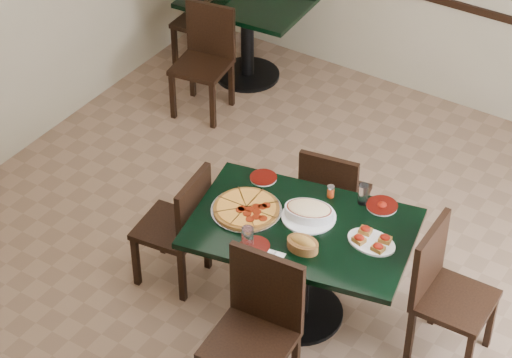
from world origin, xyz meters
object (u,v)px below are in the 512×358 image
Objects in this scene: chair_far at (332,195)px; back_chair_left at (209,17)px; chair_left at (181,223)px; bread_basket at (303,244)px; back_table at (247,23)px; pepperoni_pizza at (246,209)px; back_chair_near at (206,54)px; chair_right at (443,287)px; main_table at (301,248)px; bruschetta_platter at (372,240)px; chair_near at (257,323)px; lasagna_casserole at (309,212)px.

back_chair_left reaches higher than chair_far.
chair_left reaches higher than bread_basket.
pepperoni_pizza is at bearing -60.81° from back_table.
bread_basket is at bearing -54.74° from back_table.
chair_far is at bearing 106.83° from bread_basket.
chair_right is at bearing -37.22° from back_chair_near.
chair_far reaches higher than main_table.
chair_far is at bearing 140.36° from bruschetta_platter.
bruschetta_platter is (2.29, -2.15, 0.25)m from back_table.
chair_right is 1.71m from chair_left.
pepperoni_pizza is 0.48m from bread_basket.
back_chair_left is 3.40m from bruschetta_platter.
main_table is 7.48× the size of bread_basket.
back_chair_near is 2.81m from bruschetta_platter.
chair_left is (-0.82, -0.14, -0.08)m from main_table.
back_chair_left is 2.01× the size of pepperoni_pizza.
main_table is 1.51× the size of chair_near.
back_table is 2.45× the size of pepperoni_pizza.
back_chair_near is 0.63m from back_chair_left.
bread_basket is (2.00, -1.84, 0.29)m from back_chair_near.
chair_right is at bearing -40.64° from back_table.
pepperoni_pizza is at bearing 63.83° from chair_far.
chair_far is 2.58m from back_chair_left.
back_table is 2.85m from lasagna_casserole.
chair_right reaches higher than bruschetta_platter.
chair_right reaches higher than pepperoni_pizza.
back_table is at bearing 123.19° from pepperoni_pizza.
chair_near is at bearing -52.16° from pepperoni_pizza.
bruschetta_platter is (0.43, -0.00, -0.02)m from lasagna_casserole.
chair_near is 0.54m from bread_basket.
back_chair_near is at bearing 28.87° from back_chair_left.
chair_near is 2.23× the size of pepperoni_pizza.
back_chair_left reaches higher than lasagna_casserole.
lasagna_casserole is at bearing 96.78° from chair_right.
bruschetta_platter is (1.24, 0.22, 0.29)m from chair_left.
lasagna_casserole is at bearing 43.18° from back_chair_left.
chair_far is 0.93m from bread_basket.
chair_far is (-0.15, 0.66, -0.09)m from main_table.
main_table is 0.67m from chair_near.
main_table is 0.68m from chair_far.
chair_left is 2.53× the size of lasagna_casserole.
back_chair_left is 3.08m from lasagna_casserole.
chair_right is 4.68× the size of bread_basket.
bread_basket is at bearing 85.06° from chair_near.
lasagna_casserole is 1.74× the size of bread_basket.
main_table is at bearing 10.20° from pepperoni_pizza.
back_table is at bearing 93.00° from back_chair_left.
chair_far reaches higher than lasagna_casserole.
bruschetta_platter is (0.31, 0.27, -0.02)m from bread_basket.
chair_left is 4.42× the size of bread_basket.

